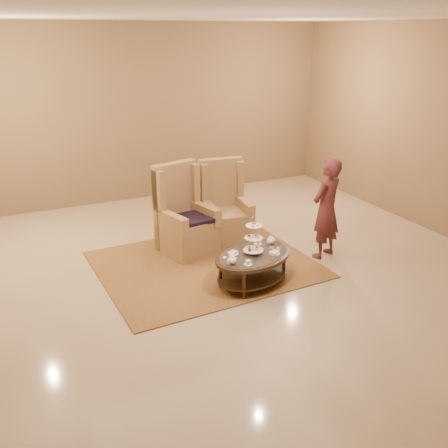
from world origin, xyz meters
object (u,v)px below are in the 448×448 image
tea_table (253,259)px  armchair_left (184,222)px  armchair_right (224,214)px  person (326,209)px

tea_table → armchair_left: (-0.46, 1.47, 0.11)m
armchair_right → person: person is taller
tea_table → person: bearing=-6.6°
armchair_left → person: size_ratio=0.90×
person → armchair_left: bearing=-51.1°
tea_table → armchair_left: bearing=87.5°
tea_table → armchair_right: bearing=58.9°
armchair_left → armchair_right: size_ratio=1.04×
armchair_right → person: size_ratio=0.87×
armchair_left → tea_table: bearing=-87.7°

